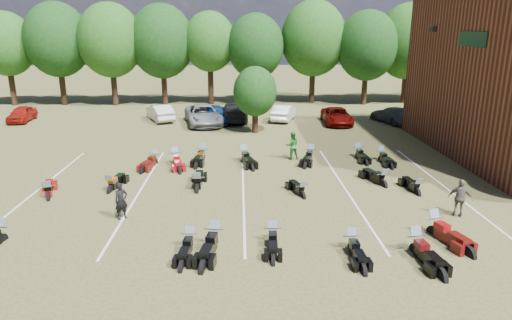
{
  "coord_description": "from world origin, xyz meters",
  "views": [
    {
      "loc": [
        -3.13,
        -17.99,
        7.6
      ],
      "look_at": [
        -2.34,
        4.0,
        1.2
      ],
      "focal_mm": 32.0,
      "sensor_mm": 36.0,
      "label": 1
    }
  ],
  "objects_px": {
    "car_4": "(215,114)",
    "motorcycle_7": "(49,199)",
    "motorcycle_0": "(1,242)",
    "motorcycle_14": "(155,164)",
    "person_green": "(292,146)",
    "person_grey": "(460,198)",
    "person_black": "(121,201)",
    "motorcycle_3": "(214,246)",
    "car_0": "(22,114)"
  },
  "relations": [
    {
      "from": "car_4",
      "to": "motorcycle_3",
      "type": "distance_m",
      "value": 22.2
    },
    {
      "from": "car_0",
      "to": "motorcycle_0",
      "type": "bearing_deg",
      "value": -71.43
    },
    {
      "from": "car_0",
      "to": "motorcycle_14",
      "type": "height_order",
      "value": "car_0"
    },
    {
      "from": "person_grey",
      "to": "motorcycle_7",
      "type": "bearing_deg",
      "value": 19.97
    },
    {
      "from": "person_black",
      "to": "person_green",
      "type": "xyz_separation_m",
      "value": [
        8.0,
        8.6,
        0.07
      ]
    },
    {
      "from": "motorcycle_3",
      "to": "motorcycle_0",
      "type": "bearing_deg",
      "value": -174.78
    },
    {
      "from": "person_grey",
      "to": "person_black",
      "type": "bearing_deg",
      "value": 27.23
    },
    {
      "from": "person_black",
      "to": "motorcycle_3",
      "type": "distance_m",
      "value": 4.78
    },
    {
      "from": "person_black",
      "to": "motorcycle_14",
      "type": "xyz_separation_m",
      "value": [
        -0.04,
        7.77,
        -0.78
      ]
    },
    {
      "from": "person_green",
      "to": "motorcycle_14",
      "type": "relative_size",
      "value": 0.74
    },
    {
      "from": "motorcycle_7",
      "to": "motorcycle_14",
      "type": "height_order",
      "value": "motorcycle_7"
    },
    {
      "from": "car_0",
      "to": "person_green",
      "type": "distance_m",
      "value": 24.64
    },
    {
      "from": "car_0",
      "to": "motorcycle_7",
      "type": "relative_size",
      "value": 1.65
    },
    {
      "from": "motorcycle_3",
      "to": "motorcycle_14",
      "type": "xyz_separation_m",
      "value": [
        -3.97,
        10.39,
        0.0
      ]
    },
    {
      "from": "person_grey",
      "to": "motorcycle_3",
      "type": "bearing_deg",
      "value": 41.47
    },
    {
      "from": "person_grey",
      "to": "motorcycle_3",
      "type": "distance_m",
      "value": 10.37
    },
    {
      "from": "car_4",
      "to": "motorcycle_7",
      "type": "xyz_separation_m",
      "value": [
        -6.82,
        -17.18,
        -0.74
      ]
    },
    {
      "from": "car_4",
      "to": "car_0",
      "type": "bearing_deg",
      "value": 165.64
    },
    {
      "from": "person_green",
      "to": "motorcycle_7",
      "type": "distance_m",
      "value": 13.51
    },
    {
      "from": "person_grey",
      "to": "motorcycle_0",
      "type": "height_order",
      "value": "person_grey"
    },
    {
      "from": "car_0",
      "to": "person_black",
      "type": "xyz_separation_m",
      "value": [
        13.4,
        -20.81,
        0.13
      ]
    },
    {
      "from": "car_4",
      "to": "motorcycle_14",
      "type": "height_order",
      "value": "car_4"
    },
    {
      "from": "motorcycle_0",
      "to": "motorcycle_14",
      "type": "xyz_separation_m",
      "value": [
        3.9,
        9.81,
        0.0
      ]
    },
    {
      "from": "person_black",
      "to": "motorcycle_7",
      "type": "relative_size",
      "value": 0.68
    },
    {
      "from": "person_green",
      "to": "car_4",
      "type": "bearing_deg",
      "value": -70.84
    },
    {
      "from": "motorcycle_7",
      "to": "motorcycle_14",
      "type": "xyz_separation_m",
      "value": [
        3.91,
        5.4,
        0.0
      ]
    },
    {
      "from": "person_black",
      "to": "person_grey",
      "type": "distance_m",
      "value": 14.0
    },
    {
      "from": "motorcycle_0",
      "to": "car_0",
      "type": "bearing_deg",
      "value": 122.3
    },
    {
      "from": "car_4",
      "to": "person_green",
      "type": "distance_m",
      "value": 12.09
    },
    {
      "from": "car_4",
      "to": "motorcycle_3",
      "type": "bearing_deg",
      "value": -97.15
    },
    {
      "from": "person_green",
      "to": "car_0",
      "type": "bearing_deg",
      "value": -35.72
    },
    {
      "from": "car_0",
      "to": "motorcycle_3",
      "type": "xyz_separation_m",
      "value": [
        17.32,
        -23.43,
        -0.65
      ]
    },
    {
      "from": "car_0",
      "to": "motorcycle_14",
      "type": "distance_m",
      "value": 18.68
    },
    {
      "from": "person_grey",
      "to": "motorcycle_14",
      "type": "height_order",
      "value": "person_grey"
    },
    {
      "from": "person_grey",
      "to": "motorcycle_0",
      "type": "relative_size",
      "value": 0.72
    },
    {
      "from": "person_green",
      "to": "person_grey",
      "type": "height_order",
      "value": "person_green"
    },
    {
      "from": "car_0",
      "to": "motorcycle_3",
      "type": "bearing_deg",
      "value": -57.42
    },
    {
      "from": "motorcycle_7",
      "to": "person_green",
      "type": "bearing_deg",
      "value": -171.07
    },
    {
      "from": "person_green",
      "to": "person_grey",
      "type": "xyz_separation_m",
      "value": [
        6.0,
        -8.86,
        -0.03
      ]
    },
    {
      "from": "car_4",
      "to": "person_black",
      "type": "bearing_deg",
      "value": -108.22
    },
    {
      "from": "motorcycle_3",
      "to": "person_grey",
      "type": "bearing_deg",
      "value": 22.61
    },
    {
      "from": "car_4",
      "to": "motorcycle_3",
      "type": "height_order",
      "value": "car_4"
    },
    {
      "from": "person_green",
      "to": "person_black",
      "type": "bearing_deg",
      "value": 41.07
    },
    {
      "from": "person_black",
      "to": "motorcycle_14",
      "type": "relative_size",
      "value": 0.68
    },
    {
      "from": "person_black",
      "to": "car_4",
      "type": "bearing_deg",
      "value": 42.63
    },
    {
      "from": "car_4",
      "to": "motorcycle_0",
      "type": "height_order",
      "value": "car_4"
    },
    {
      "from": "car_4",
      "to": "person_green",
      "type": "bearing_deg",
      "value": -74.74
    },
    {
      "from": "motorcycle_3",
      "to": "car_0",
      "type": "bearing_deg",
      "value": 135.91
    },
    {
      "from": "car_4",
      "to": "motorcycle_0",
      "type": "distance_m",
      "value": 22.64
    },
    {
      "from": "car_0",
      "to": "car_4",
      "type": "distance_m",
      "value": 16.31
    }
  ]
}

